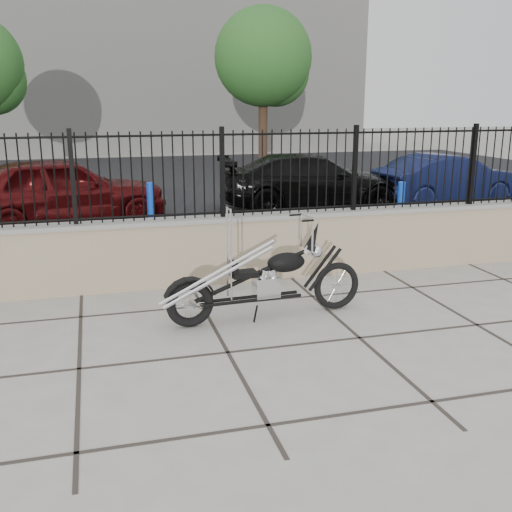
{
  "coord_description": "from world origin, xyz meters",
  "views": [
    {
      "loc": [
        -2.74,
        -5.68,
        2.57
      ],
      "look_at": [
        -0.87,
        1.19,
        0.7
      ],
      "focal_mm": 42.0,
      "sensor_mm": 36.0,
      "label": 1
    }
  ],
  "objects_px": {
    "chopper_motorcycle": "(263,262)",
    "car_black": "(313,181)",
    "car_red": "(61,191)",
    "car_blue": "(448,179)"
  },
  "relations": [
    {
      "from": "car_red",
      "to": "car_black",
      "type": "bearing_deg",
      "value": -98.72
    },
    {
      "from": "car_red",
      "to": "chopper_motorcycle",
      "type": "bearing_deg",
      "value": -172.69
    },
    {
      "from": "chopper_motorcycle",
      "to": "car_blue",
      "type": "distance_m",
      "value": 9.44
    },
    {
      "from": "car_red",
      "to": "car_blue",
      "type": "height_order",
      "value": "car_red"
    },
    {
      "from": "car_red",
      "to": "car_blue",
      "type": "distance_m",
      "value": 9.25
    },
    {
      "from": "car_red",
      "to": "car_black",
      "type": "distance_m",
      "value": 5.79
    },
    {
      "from": "car_red",
      "to": "car_blue",
      "type": "relative_size",
      "value": 1.13
    },
    {
      "from": "chopper_motorcycle",
      "to": "car_black",
      "type": "bearing_deg",
      "value": 61.41
    },
    {
      "from": "car_red",
      "to": "car_black",
      "type": "xyz_separation_m",
      "value": [
        5.76,
        0.55,
        -0.08
      ]
    },
    {
      "from": "chopper_motorcycle",
      "to": "car_red",
      "type": "height_order",
      "value": "car_red"
    }
  ]
}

